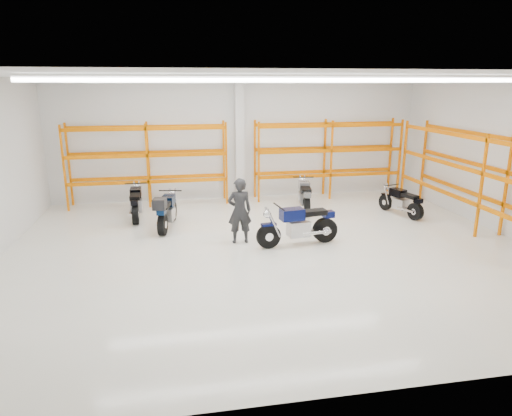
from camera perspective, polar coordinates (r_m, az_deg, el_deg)
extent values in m
plane|color=silver|center=(12.34, 1.98, -5.25)|extent=(14.00, 14.00, 0.00)
cube|color=white|center=(17.58, -2.16, 8.51)|extent=(14.00, 0.02, 4.50)
cube|color=white|center=(6.20, 14.10, -4.81)|extent=(14.00, 0.02, 4.50)
cube|color=white|center=(11.55, 2.19, 16.14)|extent=(14.00, 12.00, 0.02)
cube|color=white|center=(8.65, 6.65, 15.66)|extent=(10.00, 0.22, 0.10)
cube|color=white|center=(12.04, 1.65, 15.64)|extent=(10.00, 0.22, 0.10)
cube|color=white|center=(14.99, -0.82, 15.58)|extent=(10.00, 0.22, 0.10)
cylinder|color=black|center=(12.36, 1.58, -3.55)|extent=(0.68, 0.22, 0.67)
cylinder|color=black|center=(12.98, 8.60, -2.74)|extent=(0.71, 0.29, 0.69)
cylinder|color=silver|center=(12.36, 1.58, -3.55)|extent=(0.24, 0.18, 0.22)
cylinder|color=silver|center=(12.98, 8.60, -2.74)|extent=(0.27, 0.25, 0.25)
cube|color=#080F3F|center=(12.25, 1.59, -2.07)|extent=(0.42, 0.22, 0.07)
cube|color=#B7B7BC|center=(12.62, 5.33, -2.57)|extent=(0.63, 0.47, 0.43)
cube|color=#A5A5AA|center=(12.82, 7.07, -2.86)|extent=(0.79, 0.23, 0.09)
cube|color=#080F3F|center=(12.42, 4.52, -0.79)|extent=(0.67, 0.46, 0.31)
cube|color=black|center=(12.66, 7.15, -0.55)|extent=(0.78, 0.43, 0.13)
cube|color=#080F3F|center=(12.89, 9.04, -0.75)|extent=(0.32, 0.28, 0.18)
cylinder|color=black|center=(12.22, 2.89, 0.16)|extent=(0.14, 0.78, 0.04)
sphere|color=silver|center=(12.16, 1.40, -0.78)|extent=(0.21, 0.21, 0.21)
cylinder|color=silver|center=(12.68, 7.60, -3.08)|extent=(0.85, 0.21, 0.10)
cylinder|color=black|center=(16.43, -14.57, 0.65)|extent=(0.14, 0.62, 0.62)
cylinder|color=black|center=(14.93, -14.84, -0.79)|extent=(0.20, 0.64, 0.64)
cylinder|color=silver|center=(16.43, -14.57, 0.65)|extent=(0.15, 0.21, 0.21)
cylinder|color=silver|center=(14.93, -14.84, -0.79)|extent=(0.21, 0.23, 0.23)
cube|color=black|center=(16.36, -14.65, 1.70)|extent=(0.16, 0.38, 0.06)
cube|color=#B7B7BC|center=(15.62, -14.73, 0.36)|extent=(0.38, 0.55, 0.39)
cube|color=#A5A5AA|center=(15.27, -14.78, -0.39)|extent=(0.14, 0.73, 0.08)
cube|color=black|center=(15.71, -14.80, 1.91)|extent=(0.36, 0.59, 0.29)
cube|color=black|center=(15.15, -14.90, 1.42)|extent=(0.32, 0.69, 0.12)
cube|color=black|center=(14.75, -14.96, 0.71)|extent=(0.23, 0.27, 0.17)
cylinder|color=black|center=(16.00, -14.79, 2.99)|extent=(0.72, 0.05, 0.04)
sphere|color=silver|center=(16.34, -14.70, 2.65)|extent=(0.20, 0.20, 0.20)
cylinder|color=silver|center=(15.24, -15.40, -0.46)|extent=(0.11, 0.78, 0.09)
cylinder|color=black|center=(15.13, -10.32, -0.35)|extent=(0.25, 0.63, 0.62)
cylinder|color=black|center=(13.68, -11.60, -2.06)|extent=(0.31, 0.66, 0.64)
cylinder|color=silver|center=(15.13, -10.32, -0.35)|extent=(0.18, 0.23, 0.21)
cylinder|color=silver|center=(13.68, -11.60, -2.06)|extent=(0.25, 0.26, 0.23)
cube|color=#07193C|center=(15.05, -10.38, 0.78)|extent=(0.23, 0.40, 0.06)
cube|color=#B7B7BC|center=(14.34, -10.98, -0.74)|extent=(0.47, 0.60, 0.39)
cube|color=#A5A5AA|center=(14.00, -11.29, -1.59)|extent=(0.27, 0.73, 0.08)
cube|color=#07193C|center=(14.41, -10.90, 0.96)|extent=(0.46, 0.64, 0.29)
cube|color=black|center=(13.87, -11.40, 0.36)|extent=(0.44, 0.73, 0.12)
cube|color=#07193C|center=(13.48, -11.77, -0.45)|extent=(0.28, 0.31, 0.17)
cylinder|color=black|center=(14.69, -10.67, 2.16)|extent=(0.71, 0.18, 0.04)
sphere|color=silver|center=(15.02, -10.40, 1.81)|extent=(0.20, 0.20, 0.20)
cylinder|color=silver|center=(14.00, -11.99, -1.63)|extent=(0.25, 0.78, 0.09)
cube|color=black|center=(13.30, -11.95, 0.52)|extent=(0.42, 0.46, 0.31)
cylinder|color=black|center=(16.92, 5.77, 1.52)|extent=(0.24, 0.65, 0.63)
cylinder|color=black|center=(15.39, 6.35, 0.15)|extent=(0.30, 0.68, 0.66)
cylinder|color=silver|center=(16.92, 5.77, 1.52)|extent=(0.18, 0.23, 0.21)
cylinder|color=silver|center=(15.39, 6.35, 0.15)|extent=(0.25, 0.27, 0.23)
cube|color=gray|center=(16.85, 5.80, 2.57)|extent=(0.22, 0.40, 0.06)
cube|color=#B7B7BC|center=(16.09, 6.07, 1.26)|extent=(0.47, 0.61, 0.40)
cube|color=#A5A5AA|center=(15.73, 6.21, 0.53)|extent=(0.26, 0.75, 0.08)
cube|color=gray|center=(16.19, 6.04, 2.80)|extent=(0.46, 0.65, 0.30)
cube|color=black|center=(15.61, 6.26, 2.33)|extent=(0.44, 0.74, 0.13)
cube|color=gray|center=(15.20, 6.43, 1.64)|extent=(0.28, 0.31, 0.17)
cylinder|color=black|center=(16.49, 5.93, 3.86)|extent=(0.74, 0.17, 0.04)
sphere|color=silver|center=(16.83, 5.81, 3.52)|extent=(0.20, 0.20, 0.20)
cylinder|color=silver|center=(15.67, 5.61, 0.49)|extent=(0.24, 0.80, 0.10)
cylinder|color=black|center=(16.72, 15.86, 0.70)|extent=(0.27, 0.57, 0.56)
cylinder|color=black|center=(15.77, 19.30, -0.42)|extent=(0.33, 0.60, 0.58)
cylinder|color=silver|center=(16.72, 15.86, 0.70)|extent=(0.18, 0.22, 0.19)
cylinder|color=silver|center=(15.77, 19.30, -0.42)|extent=(0.24, 0.25, 0.20)
cube|color=black|center=(16.65, 15.93, 1.63)|extent=(0.23, 0.36, 0.06)
cube|color=#B7B7BC|center=(16.19, 17.63, 0.50)|extent=(0.46, 0.56, 0.35)
cube|color=#A5A5AA|center=(15.98, 18.49, -0.11)|extent=(0.30, 0.66, 0.07)
cube|color=black|center=(16.22, 17.31, 1.84)|extent=(0.46, 0.59, 0.26)
cube|color=black|center=(15.87, 18.62, 1.44)|extent=(0.45, 0.67, 0.11)
cube|color=black|center=(15.63, 19.62, 0.86)|extent=(0.27, 0.29, 0.15)
cylinder|color=black|center=(16.40, 16.60, 2.77)|extent=(0.63, 0.22, 0.03)
sphere|color=silver|center=(16.62, 15.90, 2.47)|extent=(0.18, 0.18, 0.18)
cylinder|color=silver|center=(15.85, 18.21, -0.21)|extent=(0.29, 0.69, 0.08)
imported|color=black|center=(12.63, -2.07, -0.35)|extent=(0.68, 0.46, 1.85)
cube|color=white|center=(17.40, -2.07, 8.45)|extent=(0.32, 0.32, 4.50)
cube|color=#EC6C00|center=(17.78, -22.34, 5.01)|extent=(0.07, 0.07, 3.00)
cube|color=#EC6C00|center=(17.01, -22.86, 4.54)|extent=(0.07, 0.07, 3.00)
cube|color=#EC6C00|center=(17.41, -13.27, 5.56)|extent=(0.07, 0.07, 3.00)
cube|color=#EC6C00|center=(16.63, -13.39, 5.10)|extent=(0.07, 0.07, 3.00)
cube|color=#EC6C00|center=(17.49, -4.03, 5.97)|extent=(0.07, 0.07, 3.00)
cube|color=#EC6C00|center=(16.71, -3.72, 5.54)|extent=(0.07, 0.07, 3.00)
cube|color=#EC6C00|center=(17.51, -13.16, 3.75)|extent=(5.60, 0.07, 0.12)
cube|color=#EC6C00|center=(16.73, -13.27, 3.21)|extent=(5.60, 0.07, 0.12)
cube|color=#EC6C00|center=(17.36, -13.35, 6.78)|extent=(5.60, 0.07, 0.12)
cube|color=#EC6C00|center=(16.57, -13.47, 6.38)|extent=(5.60, 0.07, 0.12)
cube|color=#EC6C00|center=(17.25, -13.54, 9.86)|extent=(5.60, 0.07, 0.12)
cube|color=#EC6C00|center=(16.45, -13.67, 9.60)|extent=(5.60, 0.07, 0.12)
cube|color=#EC6C00|center=(17.66, -0.14, 6.10)|extent=(0.07, 0.07, 3.00)
cube|color=#EC6C00|center=(16.89, 0.34, 5.67)|extent=(0.07, 0.07, 3.00)
cube|color=#EC6C00|center=(18.36, 8.54, 6.29)|extent=(0.07, 0.07, 3.00)
cube|color=#EC6C00|center=(17.62, 9.37, 5.87)|extent=(0.07, 0.07, 3.00)
cube|color=#EC6C00|center=(19.44, 16.43, 6.33)|extent=(0.07, 0.07, 3.00)
cube|color=#EC6C00|center=(18.74, 17.51, 5.93)|extent=(0.07, 0.07, 3.00)
cube|color=#EC6C00|center=(18.46, 8.47, 4.56)|extent=(5.60, 0.07, 0.12)
cube|color=#EC6C00|center=(17.72, 9.30, 4.08)|extent=(5.60, 0.07, 0.12)
cube|color=#EC6C00|center=(18.31, 8.59, 7.44)|extent=(5.60, 0.07, 0.12)
cube|color=#EC6C00|center=(17.56, 9.43, 7.08)|extent=(5.60, 0.07, 0.12)
cube|color=#EC6C00|center=(18.21, 8.70, 10.37)|extent=(5.60, 0.07, 0.12)
cube|color=#EC6C00|center=(17.45, 9.56, 10.12)|extent=(5.60, 0.07, 0.12)
cube|color=#EC6C00|center=(14.94, 28.81, 2.48)|extent=(0.07, 0.07, 3.00)
cube|color=#EC6C00|center=(14.45, 26.34, 2.41)|extent=(0.07, 0.07, 3.00)
cube|color=#EC6C00|center=(18.57, 20.20, 5.62)|extent=(0.07, 0.07, 3.00)
cube|color=#EC6C00|center=(18.18, 18.01, 5.62)|extent=(0.07, 0.07, 3.00)
cube|color=#EC6C00|center=(15.06, 28.54, 0.39)|extent=(0.07, 9.00, 0.12)
cube|color=#EC6C00|center=(14.57, 26.08, 0.26)|extent=(0.07, 9.00, 0.12)
cube|color=#EC6C00|center=(14.87, 29.00, 3.88)|extent=(0.07, 9.00, 0.12)
cube|color=#EC6C00|center=(14.38, 26.51, 3.87)|extent=(0.07, 9.00, 0.12)
cube|color=#EC6C00|center=(14.25, 26.96, 7.55)|extent=(0.07, 9.00, 0.12)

